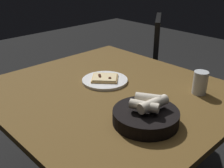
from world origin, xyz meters
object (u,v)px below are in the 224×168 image
object	(u,v)px
pizza_plate	(105,80)
chair_far	(142,66)
bread_basket	(146,115)
beer_glass	(200,84)
dining_table	(110,100)

from	to	relation	value
pizza_plate	chair_far	xyz separation A→B (m)	(0.77, 0.39, -0.23)
pizza_plate	chair_far	bearing A→B (deg)	26.56
bread_basket	chair_far	size ratio (longest dim) A/B	0.29
chair_far	beer_glass	bearing A→B (deg)	-123.21
beer_glass	bread_basket	bearing A→B (deg)	179.04
dining_table	bread_basket	bearing A→B (deg)	-107.90
pizza_plate	bread_basket	size ratio (longest dim) A/B	0.92
beer_glass	dining_table	bearing A→B (deg)	132.09
beer_glass	chair_far	bearing A→B (deg)	56.79
chair_far	dining_table	bearing A→B (deg)	-149.54
bread_basket	beer_glass	world-z (taller)	same
dining_table	beer_glass	distance (m)	0.45
dining_table	pizza_plate	bearing A→B (deg)	61.77
bread_basket	beer_glass	xyz separation A→B (m)	(0.40, -0.01, 0.01)
pizza_plate	beer_glass	xyz separation A→B (m)	(0.24, -0.43, 0.04)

